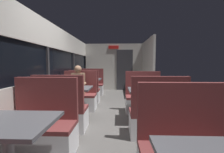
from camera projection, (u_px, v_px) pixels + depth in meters
ground_plane at (109, 120)px, 3.62m from camera, size 3.30×9.20×0.02m
carriage_window_panel_left at (47, 72)px, 3.58m from camera, size 0.09×8.48×2.30m
carriage_end_bulkhead at (115, 67)px, 7.70m from camera, size 2.90×0.11×2.30m
carriage_aisle_panel_right at (147, 68)px, 6.47m from camera, size 0.08×2.40×2.30m
dining_table_near_window at (7, 131)px, 1.52m from camera, size 0.90×0.70×0.74m
bench_near_window_facing_entry at (43, 131)px, 2.24m from camera, size 0.95×0.50×1.10m
dining_table_mid_window at (72, 92)px, 3.68m from camera, size 0.90×0.70×0.74m
bench_mid_window_facing_end at (62, 114)px, 3.01m from camera, size 0.95×0.50×1.10m
bench_mid_window_facing_entry at (79, 98)px, 4.40m from camera, size 0.95×0.50×1.10m
dining_table_far_window at (89, 81)px, 5.84m from camera, size 0.90×0.70×0.74m
bench_far_window_facing_end at (85, 93)px, 5.17m from camera, size 0.95×0.50×1.10m
bench_far_window_facing_entry at (92, 87)px, 6.56m from camera, size 0.95×0.50×1.10m
dining_table_rear_aisle at (149, 94)px, 3.42m from camera, size 0.90×0.70×0.74m
bench_rear_aisle_facing_end at (157, 119)px, 2.75m from camera, size 0.95×0.50×1.10m
bench_rear_aisle_facing_entry at (143, 100)px, 4.14m from camera, size 0.95×0.50×1.10m
seated_passenger at (79, 91)px, 4.31m from camera, size 0.47×0.55×1.26m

